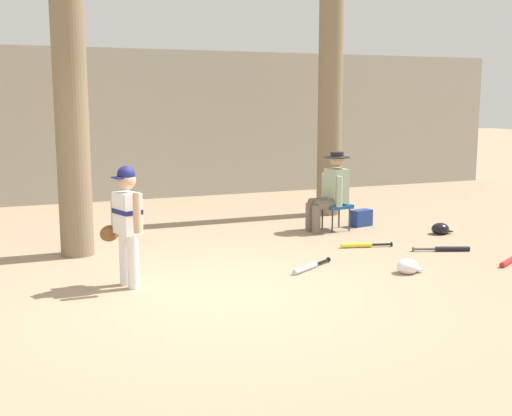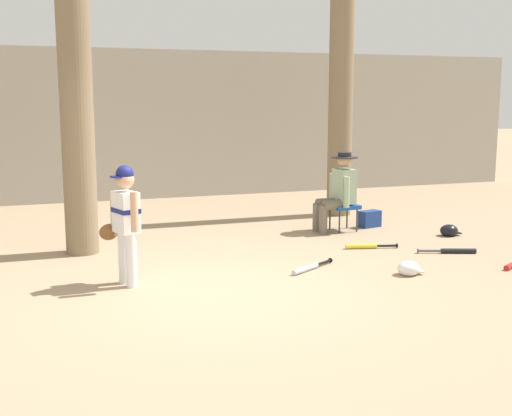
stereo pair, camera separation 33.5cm
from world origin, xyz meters
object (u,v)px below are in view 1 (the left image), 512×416
(seated_spectator, at_px, (331,189))
(bat_aluminum_silver, at_px, (308,267))
(handbag_beside_stool, at_px, (361,218))
(batting_helmet_black, at_px, (440,229))
(folding_stool, at_px, (336,207))
(bat_yellow_trainer, at_px, (361,245))
(tree_near_player, at_px, (71,96))
(tree_behind_spectator, at_px, (330,83))
(young_ballplayer, at_px, (126,218))
(bat_black_composite, at_px, (448,249))
(bat_red_barrel, at_px, (510,260))
(batting_helmet_white, at_px, (408,267))

(seated_spectator, relative_size, bat_aluminum_silver, 1.74)
(handbag_beside_stool, height_order, batting_helmet_black, handbag_beside_stool)
(folding_stool, height_order, bat_yellow_trainer, folding_stool)
(tree_near_player, distance_m, tree_behind_spectator, 4.71)
(bat_aluminum_silver, bearing_deg, seated_spectator, 55.46)
(young_ballplayer, distance_m, seated_spectator, 3.93)
(young_ballplayer, bearing_deg, seated_spectator, 28.34)
(bat_aluminum_silver, xyz_separation_m, batting_helmet_black, (2.76, 1.13, 0.05))
(tree_behind_spectator, distance_m, batting_helmet_black, 3.17)
(bat_yellow_trainer, height_order, bat_black_composite, same)
(bat_red_barrel, bearing_deg, batting_helmet_white, 177.01)
(tree_behind_spectator, bearing_deg, bat_yellow_trainer, -108.68)
(bat_aluminum_silver, bearing_deg, folding_stool, 53.63)
(folding_stool, bearing_deg, tree_near_player, -177.49)
(tree_near_player, bearing_deg, bat_yellow_trainer, -15.74)
(bat_yellow_trainer, height_order, bat_red_barrel, same)
(tree_behind_spectator, relative_size, folding_stool, 12.31)
(handbag_beside_stool, relative_size, bat_aluminum_silver, 0.49)
(bat_aluminum_silver, bearing_deg, bat_yellow_trainer, 33.75)
(handbag_beside_stool, distance_m, bat_red_barrel, 2.79)
(tree_near_player, relative_size, bat_black_composite, 6.44)
(tree_behind_spectator, height_order, bat_yellow_trainer, tree_behind_spectator)
(tree_near_player, bearing_deg, batting_helmet_white, -34.65)
(seated_spectator, height_order, handbag_beside_stool, seated_spectator)
(young_ballplayer, distance_m, bat_yellow_trainer, 3.43)
(folding_stool, xyz_separation_m, handbag_beside_stool, (0.53, 0.13, -0.23))
(bat_aluminum_silver, xyz_separation_m, bat_red_barrel, (2.46, -0.63, -0.00))
(bat_red_barrel, bearing_deg, bat_black_composite, 111.27)
(bat_yellow_trainer, distance_m, batting_helmet_white, 1.36)
(bat_black_composite, bearing_deg, batting_helmet_black, 57.36)
(tree_near_player, height_order, folding_stool, tree_near_player)
(tree_behind_spectator, bearing_deg, young_ballplayer, -142.30)
(folding_stool, distance_m, batting_helmet_black, 1.58)
(handbag_beside_stool, bearing_deg, bat_aluminum_silver, -133.29)
(tree_near_player, bearing_deg, seated_spectator, 2.52)
(handbag_beside_stool, bearing_deg, seated_spectator, -167.88)
(batting_helmet_black, bearing_deg, bat_aluminum_silver, -157.79)
(folding_stool, xyz_separation_m, bat_red_barrel, (0.99, -2.61, -0.33))
(tree_behind_spectator, xyz_separation_m, handbag_beside_stool, (-0.05, -1.20, -2.13))
(tree_near_player, xyz_separation_m, bat_aluminum_silver, (2.42, -1.81, -2.00))
(young_ballplayer, xyz_separation_m, bat_yellow_trainer, (3.29, 0.68, -0.71))
(tree_near_player, height_order, tree_behind_spectator, tree_behind_spectator)
(young_ballplayer, height_order, bat_aluminum_silver, young_ballplayer)
(folding_stool, xyz_separation_m, bat_yellow_trainer, (-0.27, -1.19, -0.33))
(tree_behind_spectator, relative_size, handbag_beside_stool, 15.06)
(tree_behind_spectator, height_order, bat_aluminum_silver, tree_behind_spectator)
(bat_yellow_trainer, xyz_separation_m, bat_black_composite, (0.95, -0.63, -0.00))
(young_ballplayer, xyz_separation_m, batting_helmet_white, (3.11, -0.67, -0.67))
(batting_helmet_black, distance_m, batting_helmet_white, 2.43)
(seated_spectator, height_order, bat_red_barrel, seated_spectator)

